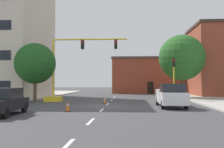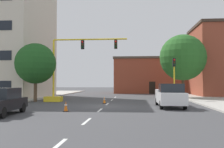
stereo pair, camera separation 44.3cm
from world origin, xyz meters
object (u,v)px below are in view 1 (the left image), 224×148
at_px(sedan_black_near_left, 3,101).
at_px(traffic_cone_roadside_a, 105,100).
at_px(tree_left_near, 35,63).
at_px(pickup_truck_white, 171,96).
at_px(tree_right_mid, 182,58).
at_px(traffic_signal_gantry, 63,81).
at_px(traffic_light_pole_right, 174,70).
at_px(traffic_cone_roadside_b, 68,107).

distance_m(sedan_black_near_left, traffic_cone_roadside_a, 10.92).
xyz_separation_m(tree_left_near, pickup_truck_white, (13.66, -5.08, -3.16)).
xyz_separation_m(tree_right_mid, sedan_black_near_left, (-14.93, -18.08, -4.43)).
height_order(pickup_truck_white, traffic_cone_roadside_a, pickup_truck_white).
xyz_separation_m(traffic_signal_gantry, pickup_truck_white, (10.62, -5.39, -1.26)).
bearing_deg(traffic_light_pole_right, traffic_cone_roadside_a, -152.03).
distance_m(traffic_signal_gantry, traffic_light_pole_right, 12.33).
distance_m(traffic_light_pole_right, traffic_cone_roadside_b, 14.85).
xyz_separation_m(pickup_truck_white, traffic_cone_roadside_a, (-5.92, 3.26, -0.64)).
distance_m(traffic_light_pole_right, pickup_truck_white, 7.79).
distance_m(tree_left_near, pickup_truck_white, 14.91).
distance_m(traffic_signal_gantry, traffic_cone_roadside_a, 5.51).
bearing_deg(tree_right_mid, traffic_cone_roadside_a, -136.75).
bearing_deg(traffic_cone_roadside_a, tree_left_near, 166.79).
relative_size(traffic_cone_roadside_a, traffic_cone_roadside_b, 0.91).
xyz_separation_m(traffic_signal_gantry, traffic_cone_roadside_a, (4.71, -2.13, -1.90)).
bearing_deg(traffic_cone_roadside_b, sedan_black_near_left, -148.41).
bearing_deg(pickup_truck_white, traffic_light_pole_right, 78.16).
xyz_separation_m(traffic_signal_gantry, traffic_cone_roadside_b, (2.72, -9.22, -1.87)).
relative_size(traffic_signal_gantry, tree_right_mid, 1.07).
relative_size(traffic_signal_gantry, sedan_black_near_left, 1.95).
bearing_deg(traffic_signal_gantry, tree_left_near, -174.17).
height_order(tree_right_mid, pickup_truck_white, tree_right_mid).
xyz_separation_m(traffic_signal_gantry, tree_left_near, (-3.04, -0.31, 1.90)).
bearing_deg(traffic_light_pole_right, pickup_truck_white, -101.84).
bearing_deg(sedan_black_near_left, tree_right_mid, 50.46).
height_order(tree_left_near, sedan_black_near_left, tree_left_near).
bearing_deg(pickup_truck_white, traffic_cone_roadside_a, 151.15).
xyz_separation_m(tree_right_mid, traffic_cone_roadside_a, (-9.29, -8.74, -4.98)).
relative_size(tree_right_mid, pickup_truck_white, 1.54).
height_order(traffic_signal_gantry, pickup_truck_white, traffic_signal_gantry).
relative_size(pickup_truck_white, sedan_black_near_left, 1.18).
bearing_deg(traffic_cone_roadside_a, sedan_black_near_left, -121.11).
bearing_deg(traffic_cone_roadside_a, traffic_cone_roadside_b, -105.65).
relative_size(traffic_light_pole_right, sedan_black_near_left, 1.05).
relative_size(sedan_black_near_left, traffic_cone_roadside_b, 6.17).
xyz_separation_m(pickup_truck_white, sedan_black_near_left, (-11.55, -6.08, -0.09)).
distance_m(traffic_light_pole_right, tree_left_near, 15.33).
height_order(tree_left_near, traffic_cone_roadside_a, tree_left_near).
bearing_deg(traffic_cone_roadside_b, tree_right_mid, 54.54).
xyz_separation_m(traffic_light_pole_right, tree_right_mid, (1.87, 4.80, 1.79)).
bearing_deg(traffic_cone_roadside_b, pickup_truck_white, 25.89).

